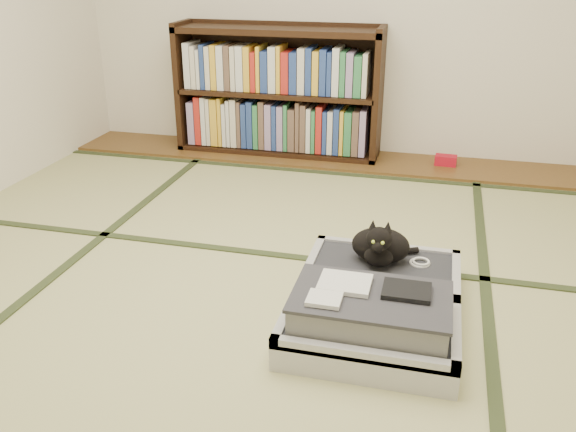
# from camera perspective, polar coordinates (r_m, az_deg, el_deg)

# --- Properties ---
(floor) EXTENTS (4.50, 4.50, 0.00)m
(floor) POSITION_cam_1_polar(r_m,az_deg,el_deg) (2.78, -2.80, -7.43)
(floor) COLOR tan
(floor) RESTS_ON ground
(wood_strip) EXTENTS (4.00, 0.50, 0.02)m
(wood_strip) POSITION_cam_1_polar(r_m,az_deg,el_deg) (4.56, 4.51, 5.34)
(wood_strip) COLOR brown
(wood_strip) RESTS_ON ground
(red_item) EXTENTS (0.16, 0.10, 0.07)m
(red_item) POSITION_cam_1_polar(r_m,az_deg,el_deg) (4.52, 14.54, 5.07)
(red_item) COLOR #AF0E20
(red_item) RESTS_ON wood_strip
(tatami_borders) EXTENTS (4.00, 4.50, 0.01)m
(tatami_borders) POSITION_cam_1_polar(r_m,az_deg,el_deg) (3.20, -0.23, -2.95)
(tatami_borders) COLOR #2D381E
(tatami_borders) RESTS_ON ground
(bookcase) EXTENTS (1.52, 0.35, 0.98)m
(bookcase) POSITION_cam_1_polar(r_m,az_deg,el_deg) (4.60, -0.92, 11.28)
(bookcase) COLOR black
(bookcase) RESTS_ON wood_strip
(suitcase) EXTENTS (0.68, 0.90, 0.27)m
(suitcase) POSITION_cam_1_polar(r_m,az_deg,el_deg) (2.56, 8.13, -8.20)
(suitcase) COLOR #ADADB2
(suitcase) RESTS_ON floor
(cat) EXTENTS (0.30, 0.30, 0.24)m
(cat) POSITION_cam_1_polar(r_m,az_deg,el_deg) (2.76, 8.65, -2.77)
(cat) COLOR black
(cat) RESTS_ON suitcase
(cable_coil) EXTENTS (0.09, 0.09, 0.02)m
(cable_coil) POSITION_cam_1_polar(r_m,az_deg,el_deg) (2.82, 12.27, -4.26)
(cable_coil) COLOR white
(cable_coil) RESTS_ON suitcase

